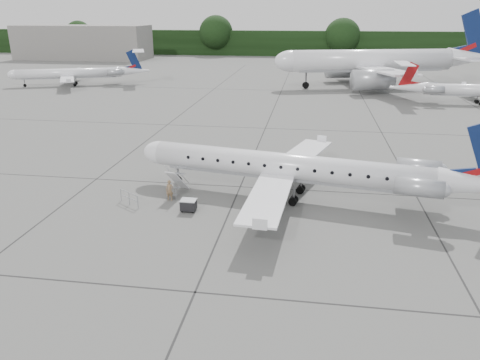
# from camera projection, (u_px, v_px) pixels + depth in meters

# --- Properties ---
(ground) EXTENTS (320.00, 320.00, 0.00)m
(ground) POSITION_uv_depth(u_px,v_px,m) (301.00, 219.00, 33.26)
(ground) COLOR #595957
(ground) RESTS_ON ground
(treeline) EXTENTS (260.00, 4.00, 8.00)m
(treeline) POSITION_uv_depth(u_px,v_px,m) (313.00, 44.00, 152.77)
(treeline) COLOR black
(treeline) RESTS_ON ground
(terminal_building) EXTENTS (40.00, 14.00, 10.00)m
(terminal_building) POSITION_uv_depth(u_px,v_px,m) (83.00, 42.00, 143.74)
(terminal_building) COLOR slate
(terminal_building) RESTS_ON ground
(main_regional_jet) EXTENTS (31.27, 25.04, 7.18)m
(main_regional_jet) POSITION_uv_depth(u_px,v_px,m) (286.00, 154.00, 36.08)
(main_regional_jet) COLOR white
(main_regional_jet) RESTS_ON ground
(airstair) EXTENTS (1.30, 2.58, 2.25)m
(airstair) POSITION_uv_depth(u_px,v_px,m) (177.00, 181.00, 37.49)
(airstair) COLOR white
(airstair) RESTS_ON ground
(passenger) EXTENTS (0.62, 0.42, 1.66)m
(passenger) POSITION_uv_depth(u_px,v_px,m) (170.00, 190.00, 36.37)
(passenger) COLOR #846748
(passenger) RESTS_ON ground
(safety_railing) EXTENTS (1.87, 1.29, 1.00)m
(safety_railing) POSITION_uv_depth(u_px,v_px,m) (129.00, 199.00, 35.62)
(safety_railing) COLOR #96999E
(safety_railing) RESTS_ON ground
(baggage_cart) EXTENTS (1.11, 0.91, 0.95)m
(baggage_cart) POSITION_uv_depth(u_px,v_px,m) (188.00, 205.00, 34.50)
(baggage_cart) COLOR black
(baggage_cart) RESTS_ON ground
(bg_narrowbody) EXTENTS (45.98, 38.15, 14.30)m
(bg_narrowbody) POSITION_uv_depth(u_px,v_px,m) (372.00, 49.00, 88.58)
(bg_narrowbody) COLOR white
(bg_narrowbody) RESTS_ON ground
(bg_regional_left) EXTENTS (30.37, 26.24, 6.69)m
(bg_regional_left) POSITION_uv_depth(u_px,v_px,m) (69.00, 68.00, 92.17)
(bg_regional_left) COLOR white
(bg_regional_left) RESTS_ON ground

